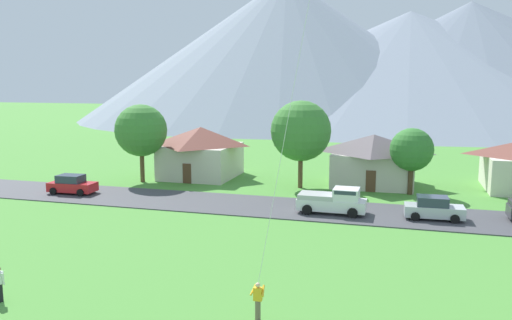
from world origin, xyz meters
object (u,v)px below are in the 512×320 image
Objects in this scene: tree_center at (141,131)px; parked_car_silver_west_end at (434,208)px; house_left_center at (201,151)px; tree_right_of_center at (301,131)px; tree_near_left at (412,150)px; house_right_center at (373,159)px; pickup_truck_white_east_side at (334,201)px; parked_car_red_mid_west at (72,185)px.

parked_car_silver_west_end is at bearing -14.49° from tree_center.
tree_right_of_center is at bearing -13.43° from house_left_center.
house_left_center is 21.57m from tree_near_left.
house_right_center is 1.06× the size of tree_center.
pickup_truck_white_east_side is at bearing -100.27° from house_right_center.
pickup_truck_white_east_side is at bearing -36.95° from house_left_center.
pickup_truck_white_east_side is at bearing -1.36° from parked_car_red_mid_west.
tree_right_of_center is at bearing 143.19° from parked_car_silver_west_end.
tree_center is at bearing -174.24° from tree_right_of_center.
tree_center is 1.83× the size of parked_car_red_mid_west.
tree_right_of_center is (11.26, -2.69, 2.69)m from house_left_center.
pickup_truck_white_east_side reaches higher than parked_car_red_mid_west.
pickup_truck_white_east_side is at bearing -64.24° from tree_right_of_center.
parked_car_red_mid_west is 23.62m from pickup_truck_white_east_side.
tree_center is 0.94× the size of tree_right_of_center.
parked_car_silver_west_end is 30.90m from parked_car_red_mid_west.
tree_center is at bearing 64.34° from parked_car_red_mid_west.
house_left_center reaches higher than pickup_truck_white_east_side.
house_right_center is at bearing 1.54° from house_left_center.
tree_right_of_center reaches higher than house_left_center.
house_right_center is at bearing 135.92° from tree_near_left.
tree_center is at bearing 159.78° from pickup_truck_white_east_side.
house_right_center is at bearing 113.06° from parked_car_silver_west_end.
parked_car_silver_west_end is 7.29m from pickup_truck_white_east_side.
house_left_center is at bearing 42.70° from tree_center.
house_right_center is 23.17m from tree_center.
tree_center is at bearing -176.91° from tree_near_left.
pickup_truck_white_east_side is at bearing -122.67° from tree_near_left.
parked_car_red_mid_west is (-29.31, -8.32, -3.19)m from tree_near_left.
parked_car_silver_west_end is at bearing -26.48° from house_left_center.
tree_center is 1.84× the size of parked_car_silver_west_end.
parked_car_silver_west_end is at bearing 2.75° from pickup_truck_white_east_side.
tree_center reaches higher than house_left_center.
house_left_center is 1.36× the size of tree_near_left.
parked_car_red_mid_west is (-19.24, -8.52, -4.58)m from tree_right_of_center.
house_left_center is 1.56× the size of pickup_truck_white_east_side.
house_left_center is at bearing 166.57° from tree_right_of_center.
house_right_center is 7.86m from tree_right_of_center.
parked_car_red_mid_west is at bearing -125.43° from house_left_center.
tree_center is 16.00m from tree_right_of_center.
house_right_center is 1.59× the size of pickup_truck_white_east_side.
tree_center reaches higher than tree_near_left.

